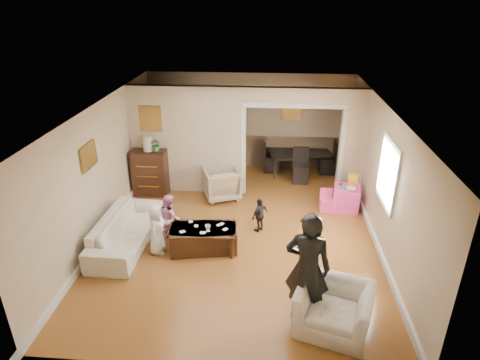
# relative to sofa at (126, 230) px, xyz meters

# --- Properties ---
(floor) EXTENTS (7.00, 7.00, 0.00)m
(floor) POSITION_rel_sofa_xyz_m (2.15, 0.71, -0.32)
(floor) COLOR #996527
(floor) RESTS_ON ground
(partition_left) EXTENTS (2.75, 0.18, 2.60)m
(partition_left) POSITION_rel_sofa_xyz_m (0.77, 2.51, 0.98)
(partition_left) COLOR beige
(partition_left) RESTS_ON ground
(partition_right) EXTENTS (0.55, 0.18, 2.60)m
(partition_right) POSITION_rel_sofa_xyz_m (4.62, 2.51, 0.98)
(partition_right) COLOR beige
(partition_right) RESTS_ON ground
(partition_header) EXTENTS (2.22, 0.18, 0.35)m
(partition_header) POSITION_rel_sofa_xyz_m (3.25, 2.51, 2.11)
(partition_header) COLOR beige
(partition_header) RESTS_ON partition_right
(window_pane) EXTENTS (0.03, 0.95, 1.10)m
(window_pane) POSITION_rel_sofa_xyz_m (4.88, 0.31, 1.23)
(window_pane) COLOR white
(window_pane) RESTS_ON ground
(framed_art_partition) EXTENTS (0.45, 0.03, 0.55)m
(framed_art_partition) POSITION_rel_sofa_xyz_m (-0.05, 2.41, 1.53)
(framed_art_partition) COLOR brown
(framed_art_partition) RESTS_ON partition_left
(framed_art_sofa_wall) EXTENTS (0.03, 0.55, 0.40)m
(framed_art_sofa_wall) POSITION_rel_sofa_xyz_m (-0.56, 0.11, 1.48)
(framed_art_sofa_wall) COLOR brown
(framed_art_alcove) EXTENTS (0.45, 0.03, 0.55)m
(framed_art_alcove) POSITION_rel_sofa_xyz_m (3.25, 4.15, 1.38)
(framed_art_alcove) COLOR brown
(sofa) EXTENTS (0.93, 2.20, 0.63)m
(sofa) POSITION_rel_sofa_xyz_m (0.00, 0.00, 0.00)
(sofa) COLOR silver
(sofa) RESTS_ON ground
(armchair_back) EXTENTS (1.03, 1.05, 0.75)m
(armchair_back) POSITION_rel_sofa_xyz_m (1.61, 2.16, 0.06)
(armchair_back) COLOR tan
(armchair_back) RESTS_ON ground
(armchair_front) EXTENTS (1.29, 1.20, 0.69)m
(armchair_front) POSITION_rel_sofa_xyz_m (3.74, -1.91, 0.03)
(armchair_front) COLOR silver
(armchair_front) RESTS_ON ground
(dresser) EXTENTS (0.82, 0.46, 1.12)m
(dresser) POSITION_rel_sofa_xyz_m (-0.12, 2.22, 0.24)
(dresser) COLOR #35190F
(dresser) RESTS_ON ground
(table_lamp) EXTENTS (0.22, 0.22, 0.36)m
(table_lamp) POSITION_rel_sofa_xyz_m (-0.12, 2.22, 0.99)
(table_lamp) COLOR beige
(table_lamp) RESTS_ON dresser
(potted_plant) EXTENTS (0.28, 0.25, 0.31)m
(potted_plant) POSITION_rel_sofa_xyz_m (0.08, 2.22, 0.96)
(potted_plant) COLOR #397634
(potted_plant) RESTS_ON dresser
(coffee_table) EXTENTS (1.34, 0.83, 0.47)m
(coffee_table) POSITION_rel_sofa_xyz_m (1.52, -0.05, -0.08)
(coffee_table) COLOR #392212
(coffee_table) RESTS_ON ground
(coffee_cup) EXTENTS (0.12, 0.12, 0.10)m
(coffee_cup) POSITION_rel_sofa_xyz_m (1.62, -0.10, 0.20)
(coffee_cup) COLOR silver
(coffee_cup) RESTS_ON coffee_table
(play_table) EXTENTS (0.63, 0.63, 0.54)m
(play_table) POSITION_rel_sofa_xyz_m (4.49, 1.80, -0.05)
(play_table) COLOR #FF43AB
(play_table) RESTS_ON ground
(cereal_box) EXTENTS (0.21, 0.10, 0.30)m
(cereal_box) POSITION_rel_sofa_xyz_m (4.61, 1.90, 0.37)
(cereal_box) COLOR yellow
(cereal_box) RESTS_ON play_table
(cyan_cup) EXTENTS (0.08, 0.08, 0.08)m
(cyan_cup) POSITION_rel_sofa_xyz_m (4.39, 1.75, 0.26)
(cyan_cup) COLOR #27C3C3
(cyan_cup) RESTS_ON play_table
(toy_block) EXTENTS (0.09, 0.07, 0.05)m
(toy_block) POSITION_rel_sofa_xyz_m (4.37, 1.92, 0.25)
(toy_block) COLOR #B42A16
(toy_block) RESTS_ON play_table
(play_bowl) EXTENTS (0.25, 0.25, 0.05)m
(play_bowl) POSITION_rel_sofa_xyz_m (4.54, 1.68, 0.25)
(play_bowl) COLOR silver
(play_bowl) RESTS_ON play_table
(dining_table) EXTENTS (1.81, 1.24, 0.58)m
(dining_table) POSITION_rel_sofa_xyz_m (3.53, 3.85, -0.03)
(dining_table) COLOR black
(dining_table) RESTS_ON ground
(adult_person) EXTENTS (0.74, 0.56, 1.81)m
(adult_person) POSITION_rel_sofa_xyz_m (3.33, -1.73, 0.59)
(adult_person) COLOR black
(adult_person) RESTS_ON ground
(child_kneel_a) EXTENTS (0.32, 0.48, 0.99)m
(child_kneel_a) POSITION_rel_sofa_xyz_m (0.67, -0.20, 0.18)
(child_kneel_a) COLOR silver
(child_kneel_a) RESTS_ON ground
(child_kneel_b) EXTENTS (0.56, 0.60, 0.99)m
(child_kneel_b) POSITION_rel_sofa_xyz_m (0.82, 0.25, 0.18)
(child_kneel_b) COLOR pink
(child_kneel_b) RESTS_ON ground
(child_toddler) EXTENTS (0.42, 0.45, 0.75)m
(child_toddler) POSITION_rel_sofa_xyz_m (2.57, 0.70, 0.06)
(child_toddler) COLOR black
(child_toddler) RESTS_ON ground
(craft_papers) EXTENTS (0.91, 0.49, 0.00)m
(craft_papers) POSITION_rel_sofa_xyz_m (1.57, -0.04, 0.15)
(craft_papers) COLOR white
(craft_papers) RESTS_ON coffee_table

